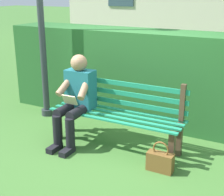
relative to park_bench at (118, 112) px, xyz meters
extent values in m
plane|color=#3D6B2D|center=(0.00, 0.07, -0.46)|extent=(60.00, 60.00, 0.00)
cube|color=#4C3828|center=(-0.81, 0.22, -0.24)|extent=(0.07, 0.07, 0.43)
cube|color=#4C3828|center=(0.81, 0.22, -0.24)|extent=(0.07, 0.07, 0.43)
cube|color=#4C3828|center=(-0.81, -0.08, -0.24)|extent=(0.07, 0.07, 0.43)
cube|color=#4C3828|center=(0.81, -0.08, -0.24)|extent=(0.07, 0.07, 0.43)
cube|color=#1E8460|center=(0.00, -0.13, -0.02)|extent=(1.78, 0.06, 0.02)
cube|color=#1E8460|center=(0.00, 0.00, -0.02)|extent=(1.78, 0.06, 0.02)
cube|color=#1E8460|center=(0.00, 0.13, -0.02)|extent=(1.78, 0.06, 0.02)
cube|color=#1E8460|center=(0.00, 0.27, -0.02)|extent=(1.78, 0.06, 0.02)
cube|color=#4C3828|center=(-0.81, -0.12, 0.23)|extent=(0.06, 0.06, 0.46)
cube|color=#4C3828|center=(0.81, -0.12, 0.23)|extent=(0.06, 0.06, 0.46)
cube|color=#1E8460|center=(0.00, -0.12, 0.10)|extent=(1.78, 0.02, 0.06)
cube|color=#1E8460|center=(0.00, -0.12, 0.23)|extent=(1.78, 0.02, 0.06)
cube|color=#1E8460|center=(0.00, -0.12, 0.36)|extent=(1.78, 0.02, 0.06)
cube|color=#1E6672|center=(0.54, 0.05, 0.25)|extent=(0.38, 0.22, 0.52)
sphere|color=#A57A5B|center=(0.54, 0.07, 0.61)|extent=(0.22, 0.22, 0.22)
cylinder|color=black|center=(0.44, 0.26, 0.01)|extent=(0.13, 0.42, 0.13)
cylinder|color=black|center=(0.64, 0.26, 0.01)|extent=(0.13, 0.42, 0.13)
cylinder|color=black|center=(0.44, 0.47, -0.23)|extent=(0.12, 0.12, 0.45)
cylinder|color=black|center=(0.64, 0.47, -0.23)|extent=(0.12, 0.12, 0.45)
cube|color=black|center=(0.44, 0.55, -0.42)|extent=(0.10, 0.24, 0.07)
cube|color=black|center=(0.64, 0.55, -0.42)|extent=(0.10, 0.24, 0.07)
cylinder|color=#A57A5B|center=(0.39, 0.19, 0.32)|extent=(0.14, 0.32, 0.26)
cylinder|color=#A57A5B|center=(0.69, 0.19, 0.32)|extent=(0.14, 0.32, 0.26)
cube|color=beige|center=(0.54, 0.31, 0.18)|extent=(0.20, 0.07, 0.13)
cube|color=#265B28|center=(-0.34, -1.04, 0.24)|extent=(5.40, 0.73, 1.40)
sphere|color=#265B28|center=(1.02, -1.11, 0.66)|extent=(0.58, 0.58, 0.58)
cube|color=brown|center=(-0.74, 0.38, -0.35)|extent=(0.30, 0.13, 0.22)
torus|color=brown|center=(-0.74, 0.38, -0.19)|extent=(0.19, 0.02, 0.19)
cylinder|color=#2D3338|center=(1.53, -0.42, -0.41)|extent=(0.18, 0.18, 0.10)
cylinder|color=#2D3338|center=(1.53, -0.42, 1.29)|extent=(0.10, 0.10, 3.50)
camera|label=1|loc=(-1.80, 3.58, 1.52)|focal=52.66mm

